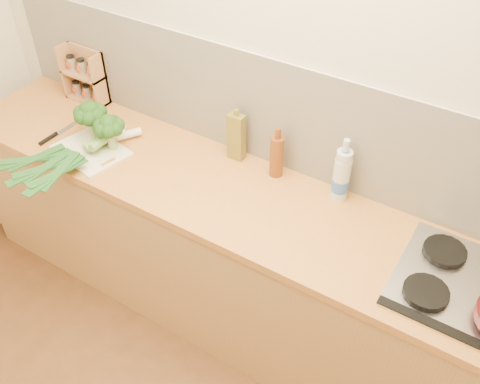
{
  "coord_description": "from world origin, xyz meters",
  "views": [
    {
      "loc": [
        0.95,
        -0.33,
        2.5
      ],
      "look_at": [
        0.05,
        1.1,
        1.02
      ],
      "focal_mm": 40.0,
      "sensor_mm": 36.0,
      "label": 1
    }
  ],
  "objects_px": {
    "chopping_board": "(91,150)",
    "spice_rack": "(86,78)",
    "chefs_knife": "(54,136)",
    "gas_hob": "(475,290)"
  },
  "relations": [
    {
      "from": "chopping_board",
      "to": "spice_rack",
      "type": "distance_m",
      "value": 0.52
    },
    {
      "from": "gas_hob",
      "to": "spice_rack",
      "type": "height_order",
      "value": "spice_rack"
    },
    {
      "from": "chopping_board",
      "to": "chefs_knife",
      "type": "bearing_deg",
      "value": -165.61
    },
    {
      "from": "chefs_knife",
      "to": "spice_rack",
      "type": "distance_m",
      "value": 0.41
    },
    {
      "from": "spice_rack",
      "to": "gas_hob",
      "type": "bearing_deg",
      "value": -6.47
    },
    {
      "from": "chopping_board",
      "to": "spice_rack",
      "type": "height_order",
      "value": "spice_rack"
    },
    {
      "from": "gas_hob",
      "to": "chefs_knife",
      "type": "xyz_separation_m",
      "value": [
        -2.09,
        -0.12,
        -0.01
      ]
    },
    {
      "from": "chopping_board",
      "to": "spice_rack",
      "type": "relative_size",
      "value": 1.15
    },
    {
      "from": "gas_hob",
      "to": "spice_rack",
      "type": "relative_size",
      "value": 1.89
    },
    {
      "from": "gas_hob",
      "to": "chopping_board",
      "type": "bearing_deg",
      "value": -176.49
    }
  ]
}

